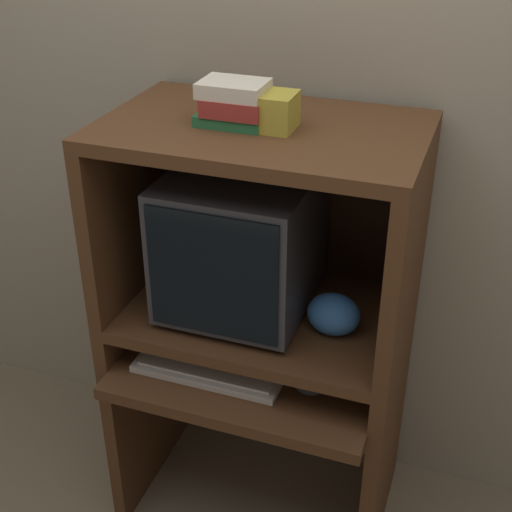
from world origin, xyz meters
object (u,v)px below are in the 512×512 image
crt_monitor (241,241)px  mouse (309,388)px  snack_bag (334,314)px  storage_box (269,111)px  keyboard (210,367)px  book_stack (235,104)px

crt_monitor → mouse: (0.25, -0.16, -0.33)m
crt_monitor → snack_bag: crt_monitor is taller
mouse → snack_bag: (0.03, 0.11, 0.18)m
snack_bag → storage_box: 0.57m
keyboard → snack_bag: 0.39m
storage_box → book_stack: bearing=-179.5°
snack_bag → storage_box: bearing=171.3°
book_stack → crt_monitor: bearing=74.5°
crt_monitor → snack_bag: 0.32m
keyboard → crt_monitor: bearing=76.4°
mouse → book_stack: book_stack is taller
crt_monitor → storage_box: storage_box is taller
book_stack → mouse: bearing=-27.9°
crt_monitor → storage_box: bearing=-12.7°
snack_bag → mouse: bearing=-106.1°
crt_monitor → book_stack: bearing=-105.5°
mouse → crt_monitor: bearing=148.2°
snack_bag → storage_box: (-0.20, 0.03, 0.53)m
snack_bag → keyboard: bearing=-161.3°
mouse → storage_box: bearing=140.6°
crt_monitor → book_stack: size_ratio=2.46×
snack_bag → book_stack: size_ratio=0.83×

